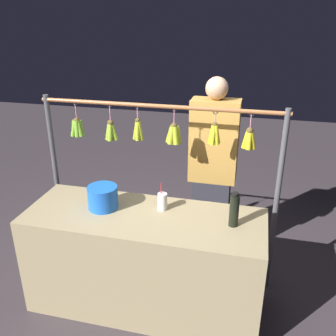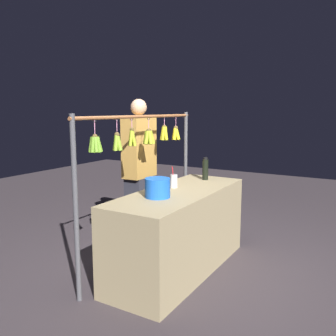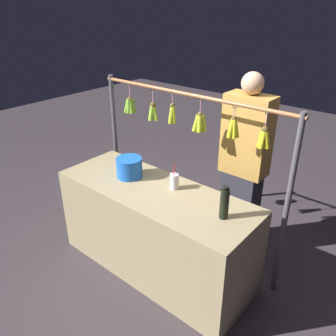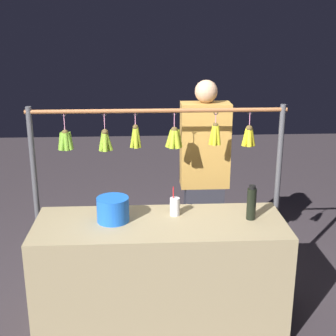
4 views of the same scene
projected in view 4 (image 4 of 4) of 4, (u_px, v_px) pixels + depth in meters
name	position (u px, v px, depth m)	size (l,w,h in m)	color
ground_plane	(161.00, 321.00, 3.60)	(12.00, 12.00, 0.00)	#3C3439
market_counter	(160.00, 273.00, 3.48)	(1.79, 0.66, 0.82)	tan
display_rack	(157.00, 162.00, 3.67)	(1.98, 0.13, 1.58)	#4C4C51
water_bottle	(251.00, 203.00, 3.37)	(0.07, 0.07, 0.26)	black
blue_bucket	(113.00, 209.00, 3.35)	(0.23, 0.23, 0.18)	blue
drink_cup	(175.00, 206.00, 3.46)	(0.07, 0.07, 0.22)	silver
vendor_person	(204.00, 182.00, 4.09)	(0.41, 0.22, 1.73)	#2D2D38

